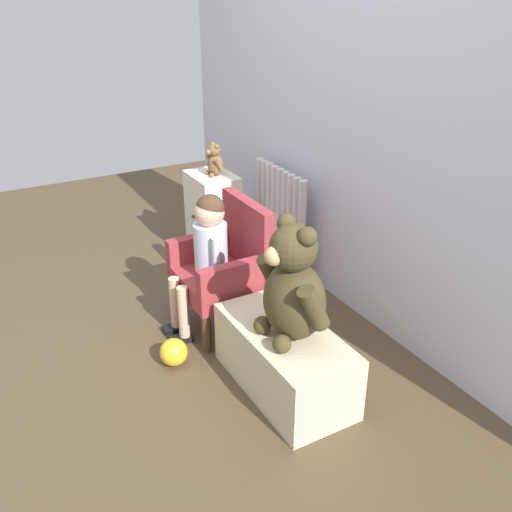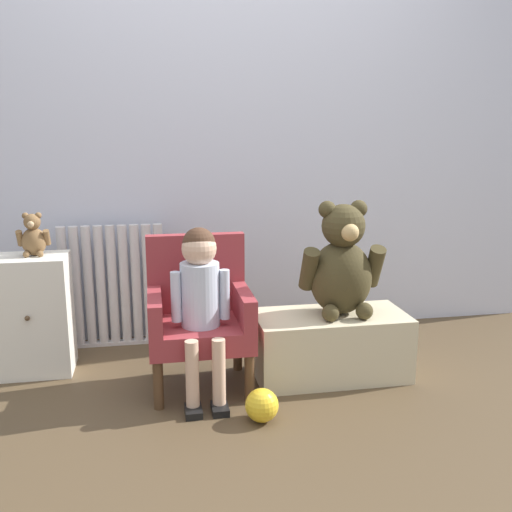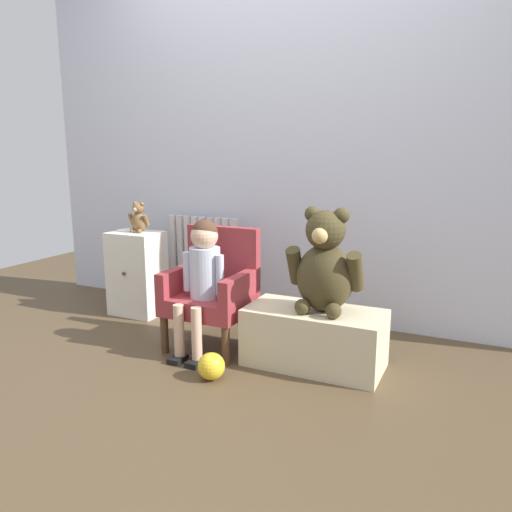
# 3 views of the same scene
# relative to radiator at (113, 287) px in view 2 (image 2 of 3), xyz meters

# --- Properties ---
(ground_plane) EXTENTS (6.00, 6.00, 0.00)m
(ground_plane) POSITION_rel_radiator_xyz_m (0.59, -1.03, -0.33)
(ground_plane) COLOR #4D3C28
(back_wall) EXTENTS (3.80, 0.05, 2.40)m
(back_wall) POSITION_rel_radiator_xyz_m (0.59, 0.12, 0.87)
(back_wall) COLOR silver
(back_wall) RESTS_ON ground_plane
(radiator) EXTENTS (0.56, 0.05, 0.66)m
(radiator) POSITION_rel_radiator_xyz_m (0.00, 0.00, 0.00)
(radiator) COLOR silver
(radiator) RESTS_ON ground_plane
(small_dresser) EXTENTS (0.34, 0.28, 0.57)m
(small_dresser) POSITION_rel_radiator_xyz_m (-0.35, -0.29, -0.04)
(small_dresser) COLOR silver
(small_dresser) RESTS_ON ground_plane
(child_armchair) EXTENTS (0.45, 0.40, 0.68)m
(child_armchair) POSITION_rel_radiator_xyz_m (0.41, -0.57, 0.01)
(child_armchair) COLOR maroon
(child_armchair) RESTS_ON ground_plane
(child_figure) EXTENTS (0.25, 0.35, 0.75)m
(child_figure) POSITION_rel_radiator_xyz_m (0.41, -0.69, 0.16)
(child_figure) COLOR silver
(child_figure) RESTS_ON ground_plane
(low_bench) EXTENTS (0.71, 0.35, 0.30)m
(low_bench) POSITION_rel_radiator_xyz_m (1.03, -0.60, -0.18)
(low_bench) COLOR beige
(low_bench) RESTS_ON ground_plane
(large_teddy_bear) EXTENTS (0.39, 0.27, 0.54)m
(large_teddy_bear) POSITION_rel_radiator_xyz_m (1.08, -0.59, 0.21)
(large_teddy_bear) COLOR #40371E
(large_teddy_bear) RESTS_ON low_bench
(small_teddy_bear) EXTENTS (0.15, 0.10, 0.20)m
(small_teddy_bear) POSITION_rel_radiator_xyz_m (-0.33, -0.28, 0.33)
(small_teddy_bear) COLOR brown
(small_teddy_bear) RESTS_ON small_dresser
(toy_ball) EXTENTS (0.14, 0.14, 0.14)m
(toy_ball) POSITION_rel_radiator_xyz_m (0.63, -0.97, -0.26)
(toy_ball) COLOR gold
(toy_ball) RESTS_ON ground_plane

